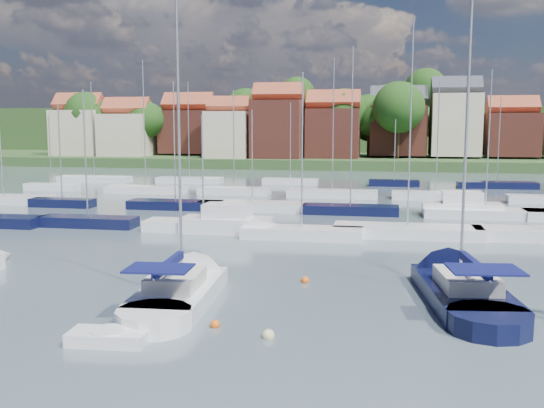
# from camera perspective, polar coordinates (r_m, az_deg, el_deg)

# --- Properties ---
(ground) EXTENTS (260.00, 260.00, 0.00)m
(ground) POSITION_cam_1_polar(r_m,az_deg,el_deg) (65.31, 4.72, 0.24)
(ground) COLOR #44535C
(ground) RESTS_ON ground
(sailboat_centre) EXTENTS (3.84, 12.06, 16.15)m
(sailboat_centre) POSITION_cam_1_polar(r_m,az_deg,el_deg) (30.42, -7.98, -7.71)
(sailboat_centre) COLOR silver
(sailboat_centre) RESTS_ON ground
(sailboat_navy) EXTENTS (5.07, 13.34, 17.95)m
(sailboat_navy) POSITION_cam_1_polar(r_m,az_deg,el_deg) (31.81, 16.72, -7.30)
(sailboat_navy) COLOR black
(sailboat_navy) RESTS_ON ground
(tender) EXTENTS (3.10, 1.61, 0.65)m
(tender) POSITION_cam_1_polar(r_m,az_deg,el_deg) (24.46, -15.14, -12.01)
(tender) COLOR silver
(tender) RESTS_ON ground
(buoy_c) EXTENTS (0.41, 0.41, 0.41)m
(buoy_c) POSITION_cam_1_polar(r_m,az_deg,el_deg) (27.45, -11.02, -10.26)
(buoy_c) COLOR #D85914
(buoy_c) RESTS_ON ground
(buoy_d) EXTENTS (0.51, 0.51, 0.51)m
(buoy_d) POSITION_cam_1_polar(r_m,az_deg,el_deg) (24.31, -0.36, -12.49)
(buoy_d) COLOR beige
(buoy_d) RESTS_ON ground
(buoy_e) EXTENTS (0.45, 0.45, 0.45)m
(buoy_e) POSITION_cam_1_polar(r_m,az_deg,el_deg) (32.32, 3.14, -7.38)
(buoy_e) COLOR #D85914
(buoy_e) RESTS_ON ground
(buoy_g) EXTENTS (0.43, 0.43, 0.43)m
(buoy_g) POSITION_cam_1_polar(r_m,az_deg,el_deg) (25.63, -5.37, -11.45)
(buoy_g) COLOR #D85914
(buoy_g) RESTS_ON ground
(marina_field) EXTENTS (79.62, 41.41, 15.93)m
(marina_field) POSITION_cam_1_polar(r_m,az_deg,el_deg) (60.30, 6.08, 0.02)
(marina_field) COLOR silver
(marina_field) RESTS_ON ground
(far_shore_town) EXTENTS (212.46, 90.00, 22.27)m
(far_shore_town) POSITION_cam_1_polar(r_m,az_deg,el_deg) (157.23, 8.92, 6.16)
(far_shore_town) COLOR #324A25
(far_shore_town) RESTS_ON ground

